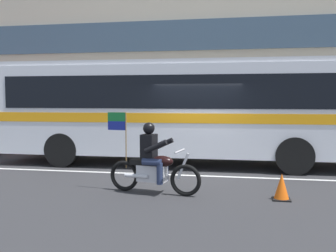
# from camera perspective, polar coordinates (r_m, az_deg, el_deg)

# --- Properties ---
(ground_plane) EXTENTS (60.00, 60.00, 0.00)m
(ground_plane) POSITION_cam_1_polar(r_m,az_deg,el_deg) (11.12, 4.33, -6.74)
(ground_plane) COLOR #2B2B2D
(sidewalk_curb) EXTENTS (28.00, 3.80, 0.15)m
(sidewalk_curb) POSITION_cam_1_polar(r_m,az_deg,el_deg) (16.13, 6.24, -3.11)
(sidewalk_curb) COLOR #B7B2A8
(sidewalk_curb) RESTS_ON ground_plane
(lane_center_stripe) EXTENTS (26.60, 0.14, 0.01)m
(lane_center_stripe) POSITION_cam_1_polar(r_m,az_deg,el_deg) (10.53, 3.98, -7.33)
(lane_center_stripe) COLOR silver
(lane_center_stripe) RESTS_ON ground_plane
(transit_bus) EXTENTS (11.68, 2.70, 3.22)m
(transit_bus) POSITION_cam_1_polar(r_m,az_deg,el_deg) (12.17, 2.46, 3.13)
(transit_bus) COLOR silver
(transit_bus) RESTS_ON ground_plane
(motorcycle_with_rider) EXTENTS (2.17, 0.70, 1.78)m
(motorcycle_with_rider) POSITION_cam_1_polar(r_m,az_deg,el_deg) (8.48, -2.25, -5.54)
(motorcycle_with_rider) COLOR black
(motorcycle_with_rider) RESTS_ON ground_plane
(fire_hydrant) EXTENTS (0.22, 0.30, 0.75)m
(fire_hydrant) POSITION_cam_1_polar(r_m,az_deg,el_deg) (14.96, 21.25, -2.21)
(fire_hydrant) COLOR red
(fire_hydrant) RESTS_ON sidewalk_curb
(traffic_cone) EXTENTS (0.36, 0.36, 0.55)m
(traffic_cone) POSITION_cam_1_polar(r_m,az_deg,el_deg) (8.35, 16.47, -8.72)
(traffic_cone) COLOR #EA590F
(traffic_cone) RESTS_ON ground_plane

